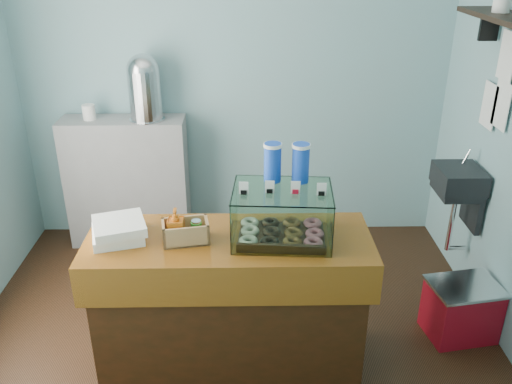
{
  "coord_description": "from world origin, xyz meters",
  "views": [
    {
      "loc": [
        0.1,
        -2.87,
        2.41
      ],
      "look_at": [
        0.15,
        -0.15,
        1.14
      ],
      "focal_mm": 38.0,
      "sensor_mm": 36.0,
      "label": 1
    }
  ],
  "objects_px": {
    "coffee_urn": "(144,86)",
    "red_cooler": "(461,310)",
    "display_case": "(283,208)",
    "counter": "(230,303)"
  },
  "relations": [
    {
      "from": "display_case",
      "to": "red_cooler",
      "type": "height_order",
      "value": "display_case"
    },
    {
      "from": "red_cooler",
      "to": "counter",
      "type": "bearing_deg",
      "value": 179.91
    },
    {
      "from": "display_case",
      "to": "red_cooler",
      "type": "bearing_deg",
      "value": 14.69
    },
    {
      "from": "counter",
      "to": "display_case",
      "type": "distance_m",
      "value": 0.68
    },
    {
      "from": "display_case",
      "to": "coffee_urn",
      "type": "distance_m",
      "value": 1.85
    },
    {
      "from": "counter",
      "to": "coffee_urn",
      "type": "height_order",
      "value": "coffee_urn"
    },
    {
      "from": "display_case",
      "to": "coffee_urn",
      "type": "bearing_deg",
      "value": 126.96
    },
    {
      "from": "display_case",
      "to": "coffee_urn",
      "type": "xyz_separation_m",
      "value": [
        -0.99,
        1.53,
        0.3
      ]
    },
    {
      "from": "counter",
      "to": "red_cooler",
      "type": "bearing_deg",
      "value": 9.7
    },
    {
      "from": "coffee_urn",
      "to": "red_cooler",
      "type": "bearing_deg",
      "value": -30.63
    }
  ]
}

